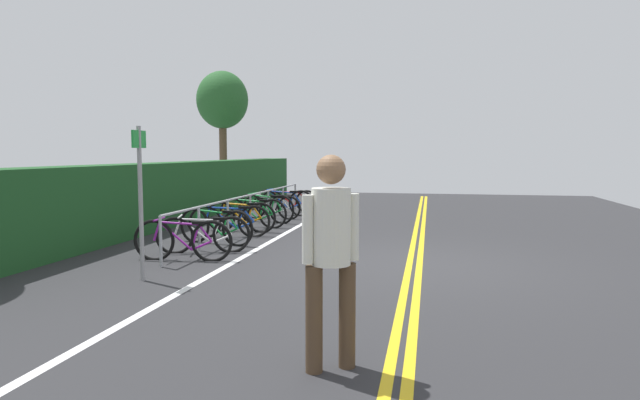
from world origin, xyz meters
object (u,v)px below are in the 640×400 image
bicycle_0 (183,240)px  bicycle_6 (266,208)px  bicycle_2 (216,226)px  bicycle_5 (253,213)px  pedestrian (331,247)px  bicycle_8 (284,202)px  sign_post_near (140,188)px  bicycle_4 (241,217)px  bicycle_1 (203,234)px  bicycle_3 (230,221)px  tree_mid (222,102)px  bike_rack (250,203)px  bicycle_7 (272,207)px  bicycle_9 (290,201)px

bicycle_0 → bicycle_6: bearing=1.4°
bicycle_2 → bicycle_5: size_ratio=0.97×
bicycle_2 → pedestrian: pedestrian is taller
bicycle_6 → pedestrian: pedestrian is taller
bicycle_8 → sign_post_near: size_ratio=0.84×
bicycle_8 → bicycle_4: bearing=178.2°
sign_post_near → bicycle_5: bearing=2.5°
bicycle_1 → bicycle_5: (3.35, 0.20, 0.02)m
bicycle_3 → tree_mid: (9.88, 4.03, 3.47)m
bike_rack → sign_post_near: bearing=-178.0°
bicycle_0 → pedestrian: 5.16m
bicycle_2 → sign_post_near: size_ratio=0.79×
bicycle_1 → bicycle_4: 2.62m
bicycle_1 → bicycle_4: (2.61, 0.23, 0.01)m
bicycle_8 → pedestrian: (-10.60, -3.30, 0.66)m
bicycle_0 → bicycle_8: bearing=0.7°
bicycle_8 → tree_mid: bearing=35.3°
bicycle_3 → bicycle_7: bearing=0.7°
bicycle_4 → bicycle_8: (3.29, -0.10, 0.02)m
bike_rack → bicycle_8: size_ratio=4.78×
pedestrian → sign_post_near: bearing=51.0°
bicycle_2 → bicycle_5: (2.43, 0.05, 0.00)m
bike_rack → sign_post_near: 5.22m
bicycle_2 → pedestrian: size_ratio=0.96×
bicycle_1 → bicycle_7: bearing=2.7°
bicycle_6 → sign_post_near: 6.52m
bike_rack → sign_post_near: (-5.18, -0.18, 0.68)m
bicycle_3 → bicycle_4: 0.80m
bicycle_1 → sign_post_near: bearing=-179.0°
bicycle_1 → pedestrian: bearing=-146.0°
bike_rack → tree_mid: (8.67, 4.08, 3.19)m
bicycle_0 → bicycle_7: size_ratio=1.03×
bicycle_3 → sign_post_near: 4.10m
bicycle_2 → tree_mid: size_ratio=0.34×
bike_rack → bicycle_1: (-3.01, -0.14, -0.29)m
bicycle_0 → bicycle_8: bicycle_8 is taller
bicycle_7 → bicycle_1: bearing=-177.3°
bicycle_3 → bicycle_8: (4.09, -0.06, 0.03)m
bike_rack → bicycle_6: 1.30m
bicycle_1 → bicycle_3: bicycle_3 is taller
bike_rack → bicycle_0: bike_rack is taller
bicycle_6 → bicycle_8: same height
bike_rack → bicycle_2: (-2.09, 0.00, -0.27)m
bicycle_0 → bicycle_9: size_ratio=0.99×
bicycle_4 → sign_post_near: (-4.77, -0.27, 0.96)m
bicycle_0 → bicycle_1: bearing=-3.6°
bicycle_0 → bicycle_6: size_ratio=1.02×
bicycle_2 → bicycle_4: bicycle_2 is taller
bicycle_9 → bicycle_2: bearing=-179.5°
bicycle_4 → bicycle_3: bearing=-177.3°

